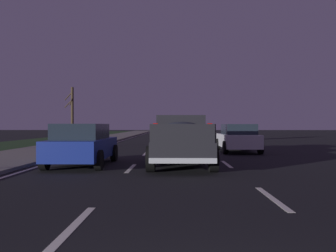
% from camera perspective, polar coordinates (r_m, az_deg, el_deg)
% --- Properties ---
extents(ground, '(144.00, 144.00, 0.00)m').
position_cam_1_polar(ground, '(28.99, 1.48, -2.77)').
color(ground, black).
extents(sidewalk_shoulder, '(108.00, 4.00, 0.12)m').
position_cam_1_polar(sidewalk_shoulder, '(29.86, -12.98, -2.58)').
color(sidewalk_shoulder, slate).
rests_on(sidewalk_shoulder, ground).
extents(grass_verge, '(108.00, 6.00, 0.01)m').
position_cam_1_polar(grass_verge, '(31.45, -21.87, -2.55)').
color(grass_verge, '#1E3819').
rests_on(grass_verge, ground).
extents(lane_markings, '(108.28, 7.04, 0.01)m').
position_cam_1_polar(lane_markings, '(32.74, -3.89, -2.43)').
color(lane_markings, silver).
rests_on(lane_markings, ground).
extents(pickup_truck, '(5.42, 2.29, 1.87)m').
position_cam_1_polar(pickup_truck, '(13.06, 2.11, -2.10)').
color(pickup_truck, '#232328').
rests_on(pickup_truck, ground).
extents(sedan_white, '(4.41, 2.03, 1.54)m').
position_cam_1_polar(sedan_white, '(19.80, 11.23, -1.89)').
color(sedan_white, silver).
rests_on(sedan_white, ground).
extents(sedan_blue, '(4.41, 2.03, 1.54)m').
position_cam_1_polar(sedan_blue, '(13.41, -13.64, -2.89)').
color(sedan_blue, navy).
rests_on(sedan_blue, ground).
extents(bare_tree_far, '(0.93, 1.05, 5.40)m').
position_cam_1_polar(bare_tree_far, '(37.76, -15.27, 2.16)').
color(bare_tree_far, '#423323').
rests_on(bare_tree_far, ground).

